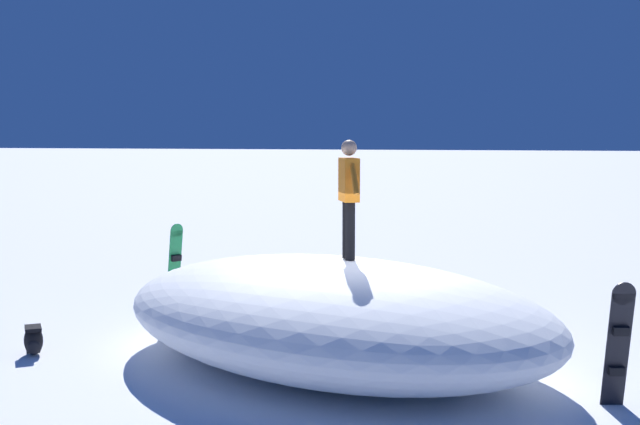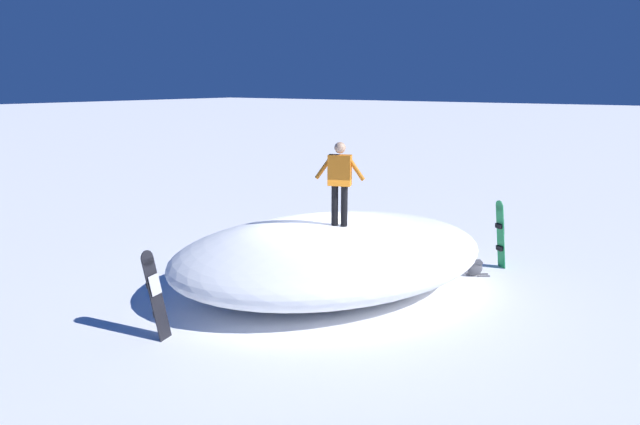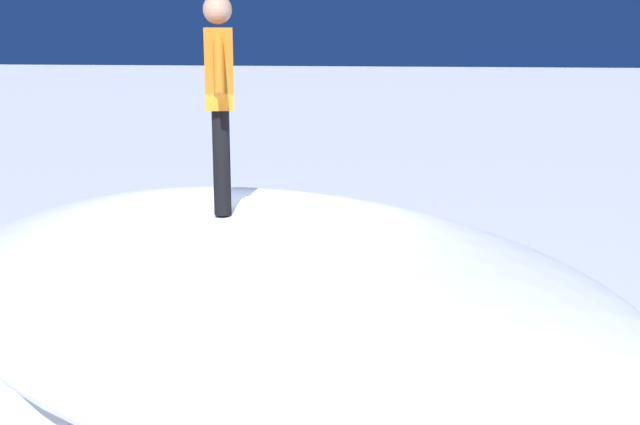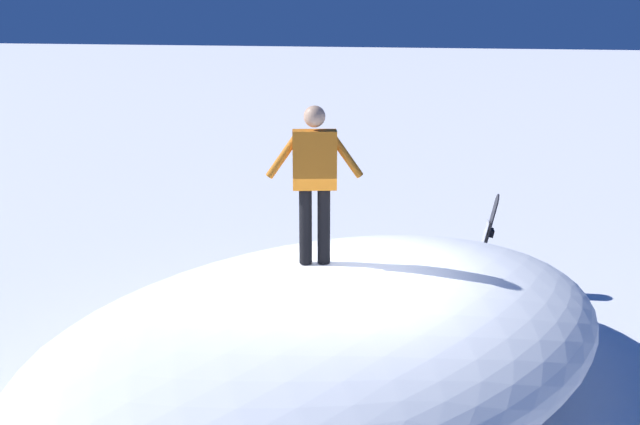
% 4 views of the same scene
% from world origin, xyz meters
% --- Properties ---
extents(ground, '(240.00, 240.00, 0.00)m').
position_xyz_m(ground, '(0.00, 0.00, 0.00)').
color(ground, white).
extents(snow_mound, '(8.49, 7.74, 1.52)m').
position_xyz_m(snow_mound, '(-0.16, 0.08, 0.76)').
color(snow_mound, white).
rests_on(snow_mound, ground).
extents(snowboarder_standing, '(0.45, 1.01, 1.74)m').
position_xyz_m(snowboarder_standing, '(0.04, 0.41, 2.53)').
color(snowboarder_standing, black).
rests_on(snowboarder_standing, snow_mound).
extents(snowboard_secondary_upright, '(0.34, 0.37, 1.61)m').
position_xyz_m(snowboard_secondary_upright, '(3.58, -1.15, 0.83)').
color(snowboard_secondary_upright, black).
rests_on(snowboard_secondary_upright, ground).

